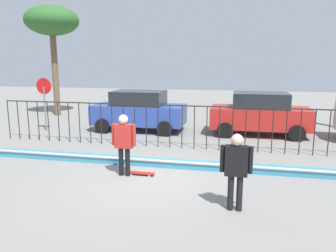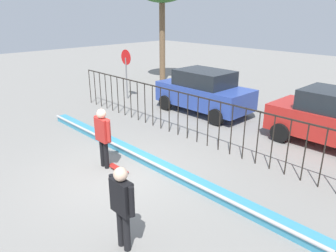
% 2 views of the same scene
% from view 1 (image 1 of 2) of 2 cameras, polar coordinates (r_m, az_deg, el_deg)
% --- Properties ---
extents(ground_plane, '(60.00, 60.00, 0.00)m').
position_cam_1_polar(ground_plane, '(9.45, -4.09, -8.94)').
color(ground_plane, gray).
extents(bowl_coping_ledge, '(11.00, 0.40, 0.27)m').
position_cam_1_polar(bowl_coping_ledge, '(10.43, -2.37, -6.29)').
color(bowl_coping_ledge, teal).
rests_on(bowl_coping_ledge, ground).
extents(perimeter_fence, '(14.04, 0.04, 1.65)m').
position_cam_1_polar(perimeter_fence, '(12.41, 0.33, 0.85)').
color(perimeter_fence, black).
rests_on(perimeter_fence, ground).
extents(skateboarder, '(0.72, 0.27, 1.78)m').
position_cam_1_polar(skateboarder, '(9.39, -7.69, -2.34)').
color(skateboarder, black).
rests_on(skateboarder, ground).
extents(skateboard, '(0.80, 0.20, 0.07)m').
position_cam_1_polar(skateboard, '(9.65, -4.73, -8.15)').
color(skateboard, '#A51E19').
rests_on(skateboard, ground).
extents(camera_operator, '(0.70, 0.26, 1.73)m').
position_cam_1_polar(camera_operator, '(7.28, 11.75, -6.67)').
color(camera_operator, black).
rests_on(camera_operator, ground).
extents(parked_car_blue, '(4.30, 2.12, 1.90)m').
position_cam_1_polar(parked_car_blue, '(15.62, -5.04, 2.72)').
color(parked_car_blue, '#2D479E').
rests_on(parked_car_blue, ground).
extents(parked_car_red, '(4.30, 2.12, 1.90)m').
position_cam_1_polar(parked_car_red, '(15.19, 15.66, 2.11)').
color(parked_car_red, '#B2231E').
rests_on(parked_car_red, ground).
extents(stop_sign, '(0.76, 0.07, 2.50)m').
position_cam_1_polar(stop_sign, '(16.50, -20.66, 4.74)').
color(stop_sign, slate).
rests_on(stop_sign, ground).
extents(palm_tree_short, '(3.13, 3.13, 6.47)m').
position_cam_1_polar(palm_tree_short, '(21.25, -19.50, 16.58)').
color(palm_tree_short, brown).
rests_on(palm_tree_short, ground).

